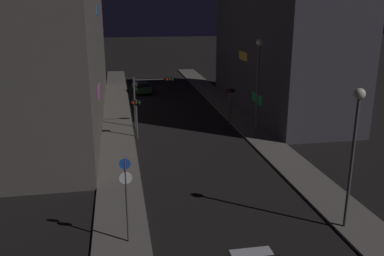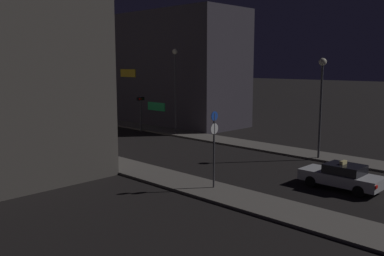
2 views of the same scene
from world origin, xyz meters
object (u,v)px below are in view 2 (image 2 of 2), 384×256
at_px(taxi, 342,176).
at_px(traffic_light_overhead, 72,102).
at_px(traffic_light_left_kerb, 76,118).
at_px(street_lamp_near_block, 321,88).
at_px(street_lamp_far_block, 175,75).
at_px(far_car, 4,116).
at_px(sign_pole_left, 214,142).
at_px(traffic_light_right_kerb, 141,106).

relative_size(taxi, traffic_light_overhead, 0.93).
height_order(taxi, traffic_light_left_kerb, traffic_light_left_kerb).
height_order(street_lamp_near_block, street_lamp_far_block, street_lamp_far_block).
distance_m(far_car, street_lamp_near_block, 37.56).
bearing_deg(sign_pole_left, traffic_light_right_kerb, 61.78).
distance_m(traffic_light_right_kerb, street_lamp_far_block, 5.15).
height_order(traffic_light_overhead, traffic_light_right_kerb, traffic_light_overhead).
relative_size(traffic_light_left_kerb, traffic_light_right_kerb, 0.93).
bearing_deg(far_car, traffic_light_left_kerb, -94.85).
xyz_separation_m(traffic_light_right_kerb, sign_pole_left, (-10.17, -18.95, 0.07)).
distance_m(far_car, street_lamp_far_block, 23.00).
bearing_deg(street_lamp_near_block, taxi, -142.70).
height_order(taxi, street_lamp_far_block, street_lamp_far_block).
distance_m(traffic_light_overhead, street_lamp_near_block, 21.83).
distance_m(far_car, sign_pole_left, 36.06).
height_order(taxi, traffic_light_right_kerb, traffic_light_right_kerb).
bearing_deg(traffic_light_left_kerb, traffic_light_right_kerb, 14.67).
distance_m(traffic_light_left_kerb, street_lamp_near_block, 19.88).
distance_m(traffic_light_left_kerb, street_lamp_far_block, 10.82).
relative_size(traffic_light_overhead, sign_pole_left, 1.13).
bearing_deg(sign_pole_left, taxi, -44.26).
bearing_deg(street_lamp_far_block, traffic_light_right_kerb, 108.78).
distance_m(taxi, traffic_light_overhead, 24.87).
height_order(taxi, traffic_light_overhead, traffic_light_overhead).
bearing_deg(taxi, street_lamp_far_block, 72.47).
bearing_deg(traffic_light_left_kerb, street_lamp_far_block, -8.26).
distance_m(taxi, sign_pole_left, 7.39).
bearing_deg(traffic_light_overhead, sign_pole_left, -97.96).
relative_size(taxi, traffic_light_left_kerb, 1.31).
relative_size(taxi, street_lamp_near_block, 0.62).
bearing_deg(street_lamp_near_block, traffic_light_left_kerb, 119.33).
height_order(traffic_light_overhead, street_lamp_near_block, street_lamp_near_block).
bearing_deg(far_car, sign_pole_left, -94.66).
bearing_deg(traffic_light_left_kerb, far_car, 85.15).
bearing_deg(traffic_light_overhead, taxi, -84.52).
distance_m(taxi, far_car, 40.92).
distance_m(traffic_light_overhead, traffic_light_right_kerb, 7.51).
relative_size(traffic_light_right_kerb, sign_pole_left, 0.86).
xyz_separation_m(far_car, traffic_light_right_kerb, (7.24, -16.94, 1.88)).
bearing_deg(taxi, traffic_light_left_kerb, 100.01).
distance_m(sign_pole_left, street_lamp_near_block, 11.24).
bearing_deg(traffic_light_overhead, street_lamp_far_block, -27.19).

